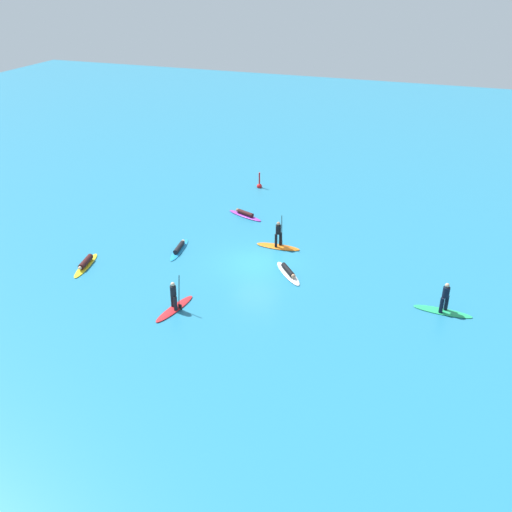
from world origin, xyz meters
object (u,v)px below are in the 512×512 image
(surfer_on_purple_board, at_px, (245,214))
(surfer_on_orange_board, at_px, (278,241))
(marker_buoy, at_px, (259,185))
(surfer_on_blue_board, at_px, (179,248))
(surfer_on_yellow_board, at_px, (86,264))
(surfer_on_green_board, at_px, (444,304))
(surfer_on_white_board, at_px, (288,272))
(surfer_on_red_board, at_px, (174,303))

(surfer_on_purple_board, distance_m, surfer_on_orange_board, 5.42)
(surfer_on_purple_board, height_order, marker_buoy, marker_buoy)
(surfer_on_blue_board, relative_size, marker_buoy, 2.35)
(surfer_on_yellow_board, relative_size, surfer_on_purple_board, 1.06)
(marker_buoy, bearing_deg, surfer_on_orange_board, -64.17)
(surfer_on_blue_board, distance_m, surfer_on_orange_board, 6.28)
(surfer_on_green_board, bearing_deg, surfer_on_white_board, 175.13)
(surfer_on_blue_board, distance_m, surfer_on_white_board, 7.42)
(surfer_on_white_board, bearing_deg, surfer_on_yellow_board, -114.79)
(surfer_on_blue_board, height_order, surfer_on_white_board, surfer_on_white_board)
(surfer_on_orange_board, bearing_deg, surfer_on_yellow_board, -148.90)
(surfer_on_red_board, xyz_separation_m, surfer_on_blue_board, (-2.85, 6.29, -0.27))
(surfer_on_yellow_board, height_order, surfer_on_orange_board, surfer_on_orange_board)
(surfer_on_red_board, relative_size, surfer_on_purple_board, 1.03)
(surfer_on_blue_board, relative_size, surfer_on_purple_board, 1.07)
(surfer_on_red_board, xyz_separation_m, surfer_on_purple_board, (-0.84, 12.68, -0.27))
(marker_buoy, bearing_deg, surfer_on_white_board, -63.78)
(surfer_on_yellow_board, distance_m, surfer_on_white_board, 12.14)
(surfer_on_green_board, xyz_separation_m, marker_buoy, (-15.08, 13.94, -0.29))
(surfer_on_yellow_board, distance_m, surfer_on_purple_board, 12.01)
(surfer_on_white_board, bearing_deg, surfer_on_green_board, 42.94)
(surfer_on_purple_board, relative_size, marker_buoy, 2.20)
(surfer_on_yellow_board, relative_size, surfer_on_orange_board, 1.11)
(marker_buoy, bearing_deg, surfer_on_blue_board, -95.07)
(marker_buoy, bearing_deg, surfer_on_red_board, -84.50)
(surfer_on_yellow_board, height_order, surfer_on_blue_board, surfer_on_yellow_board)
(surfer_on_red_board, xyz_separation_m, surfer_on_green_board, (13.31, 4.50, 0.09))
(surfer_on_white_board, height_order, marker_buoy, marker_buoy)
(surfer_on_yellow_board, height_order, surfer_on_green_board, surfer_on_green_board)
(surfer_on_yellow_board, relative_size, surfer_on_white_board, 1.16)
(surfer_on_green_board, xyz_separation_m, surfer_on_orange_board, (-10.40, 4.27, -0.07))
(surfer_on_yellow_board, bearing_deg, surfer_on_purple_board, 137.09)
(surfer_on_blue_board, xyz_separation_m, surfer_on_purple_board, (2.02, 6.39, 0.01))
(surfer_on_white_board, bearing_deg, surfer_on_purple_board, 177.56)
(surfer_on_orange_board, bearing_deg, surfer_on_purple_board, 133.02)
(surfer_on_green_board, relative_size, surfer_on_purple_board, 1.01)
(surfer_on_red_board, height_order, surfer_on_purple_board, surfer_on_red_board)
(marker_buoy, bearing_deg, surfer_on_green_board, -42.75)
(surfer_on_blue_board, height_order, surfer_on_green_board, surfer_on_green_board)
(surfer_on_white_board, bearing_deg, surfer_on_orange_board, 167.64)
(surfer_on_purple_board, bearing_deg, surfer_on_yellow_board, 79.55)
(surfer_on_green_board, relative_size, marker_buoy, 2.23)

